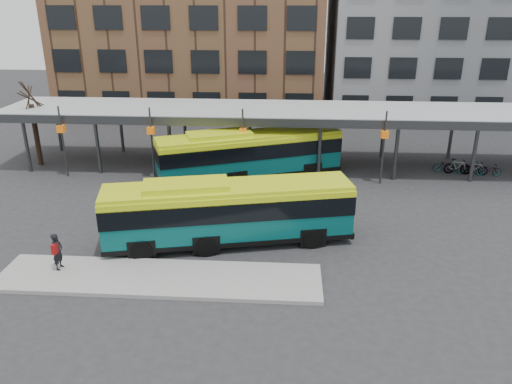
# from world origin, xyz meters

# --- Properties ---
(ground) EXTENTS (120.00, 120.00, 0.00)m
(ground) POSITION_xyz_m (0.00, 0.00, 0.00)
(ground) COLOR #28282B
(ground) RESTS_ON ground
(boarding_island) EXTENTS (14.00, 3.00, 0.18)m
(boarding_island) POSITION_xyz_m (-5.50, -3.00, 0.09)
(boarding_island) COLOR gray
(boarding_island) RESTS_ON ground
(canopy) EXTENTS (40.00, 6.53, 4.80)m
(canopy) POSITION_xyz_m (-0.06, 12.87, 3.91)
(canopy) COLOR #999B9E
(canopy) RESTS_ON ground
(tree) EXTENTS (1.64, 1.64, 5.60)m
(tree) POSITION_xyz_m (-18.00, 12.00, 2.43)
(tree) COLOR black
(tree) RESTS_ON ground
(building_brick) EXTENTS (26.00, 14.00, 22.00)m
(building_brick) POSITION_xyz_m (-10.00, 32.00, 11.00)
(building_brick) COLOR brown
(building_brick) RESTS_ON ground
(building_grey) EXTENTS (24.00, 14.00, 20.00)m
(building_grey) POSITION_xyz_m (16.00, 32.00, 10.00)
(building_grey) COLOR slate
(building_grey) RESTS_ON ground
(bus_front) EXTENTS (12.25, 5.13, 3.31)m
(bus_front) POSITION_xyz_m (-2.93, 0.71, 1.72)
(bus_front) COLOR #074D4E
(bus_front) RESTS_ON ground
(bus_rear) EXTENTS (12.26, 7.00, 3.36)m
(bus_rear) POSITION_xyz_m (-2.65, 10.10, 1.75)
(bus_rear) COLOR #074D4E
(bus_rear) RESTS_ON ground
(pedestrian) EXTENTS (0.43, 0.66, 1.70)m
(pedestrian) POSITION_xyz_m (-10.05, -2.65, 1.04)
(pedestrian) COLOR black
(pedestrian) RESTS_ON boarding_island
(bike_rack) EXTENTS (4.42, 1.37, 1.06)m
(bike_rack) POSITION_xyz_m (12.16, 11.97, 0.47)
(bike_rack) COLOR slate
(bike_rack) RESTS_ON ground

